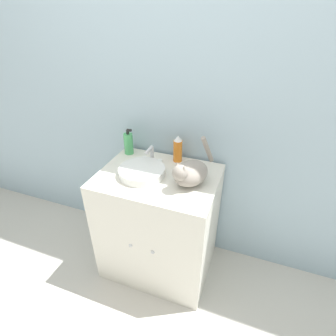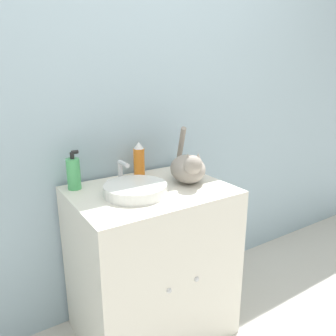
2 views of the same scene
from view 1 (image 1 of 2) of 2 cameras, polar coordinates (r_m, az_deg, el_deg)
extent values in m
plane|color=beige|center=(2.02, -5.04, -25.38)|extent=(8.00, 8.00, 0.00)
cube|color=#9EB7C6|center=(1.72, 1.75, 16.73)|extent=(6.00, 0.05, 2.50)
cube|color=silver|center=(1.87, -1.96, -11.93)|extent=(0.74, 0.56, 0.80)
sphere|color=silver|center=(1.69, -8.18, -16.38)|extent=(0.02, 0.02, 0.02)
sphere|color=silver|center=(1.64, -3.37, -17.86)|extent=(0.02, 0.02, 0.02)
cylinder|color=white|center=(1.62, -5.69, -0.74)|extent=(0.29, 0.29, 0.05)
cylinder|color=silver|center=(1.73, -3.50, 2.85)|extent=(0.02, 0.02, 0.12)
cylinder|color=silver|center=(1.66, -4.16, 3.98)|extent=(0.02, 0.09, 0.02)
cylinder|color=white|center=(1.77, -5.11, 1.95)|extent=(0.03, 0.03, 0.03)
cylinder|color=white|center=(1.73, -1.76, 1.33)|extent=(0.03, 0.03, 0.03)
ellipsoid|color=gray|center=(1.52, 5.01, -1.12)|extent=(0.25, 0.28, 0.14)
sphere|color=gray|center=(1.43, 2.68, -1.04)|extent=(0.12, 0.12, 0.09)
cone|color=gray|center=(1.43, 1.95, 0.55)|extent=(0.05, 0.05, 0.04)
cone|color=gray|center=(1.40, 3.50, -0.16)|extent=(0.05, 0.05, 0.04)
cylinder|color=gray|center=(1.58, 8.60, 3.98)|extent=(0.08, 0.13, 0.20)
cylinder|color=#4CB266|center=(1.86, -8.58, 5.24)|extent=(0.06, 0.06, 0.15)
cylinder|color=black|center=(1.82, -8.80, 7.76)|extent=(0.02, 0.02, 0.03)
cylinder|color=black|center=(1.81, -8.44, 8.14)|extent=(0.03, 0.02, 0.02)
cylinder|color=orange|center=(1.74, 2.13, 3.73)|extent=(0.06, 0.06, 0.15)
cone|color=white|center=(1.70, 2.20, 6.48)|extent=(0.05, 0.05, 0.04)
camera|label=2|loc=(1.31, -65.74, -3.60)|focal=35.00mm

